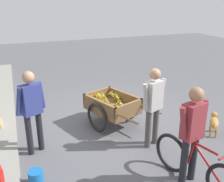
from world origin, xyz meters
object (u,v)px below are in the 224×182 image
object	(u,v)px
fruit_cart	(112,107)
dog	(214,122)
bicycle	(196,167)
bystander_person	(31,106)
vendor_person	(153,101)
cyclist_person	(192,128)
plastic_bucket	(36,178)

from	to	relation	value
fruit_cart	dog	size ratio (longest dim) A/B	3.37
bicycle	dog	size ratio (longest dim) A/B	3.02
bystander_person	bicycle	bearing A→B (deg)	-130.87
vendor_person	cyclist_person	xyz separation A→B (m)	(-1.14, 0.00, 0.01)
bicycle	dog	bearing A→B (deg)	-49.59
fruit_cart	bicycle	bearing A→B (deg)	-169.54
vendor_person	bystander_person	distance (m)	2.21
cyclist_person	bystander_person	size ratio (longest dim) A/B	1.00
vendor_person	plastic_bucket	size ratio (longest dim) A/B	6.39
dog	plastic_bucket	world-z (taller)	dog
bicycle	bystander_person	distance (m)	2.92
vendor_person	plastic_bucket	xyz separation A→B (m)	(-0.36, 2.22, -0.80)
fruit_cart	bystander_person	bearing A→B (deg)	106.21
cyclist_person	plastic_bucket	xyz separation A→B (m)	(0.78, 2.22, -0.82)
plastic_bucket	bicycle	bearing A→B (deg)	-112.29
dog	plastic_bucket	size ratio (longest dim) A/B	2.21
fruit_cart	plastic_bucket	xyz separation A→B (m)	(-1.45, 1.82, -0.32)
fruit_cart	vendor_person	distance (m)	1.25
bicycle	cyclist_person	world-z (taller)	cyclist_person
cyclist_person	plastic_bucket	bearing A→B (deg)	70.69
cyclist_person	plastic_bucket	world-z (taller)	cyclist_person
fruit_cart	plastic_bucket	bearing A→B (deg)	128.48
bystander_person	cyclist_person	bearing A→B (deg)	-129.05
cyclist_person	dog	size ratio (longest dim) A/B	2.93
vendor_person	cyclist_person	world-z (taller)	cyclist_person
plastic_bucket	fruit_cart	bearing A→B (deg)	-51.52
vendor_person	dog	distance (m)	1.59
bicycle	plastic_bucket	size ratio (longest dim) A/B	6.68
dog	plastic_bucket	distance (m)	3.69
bicycle	bystander_person	size ratio (longest dim) A/B	1.04
bicycle	fruit_cart	bearing A→B (deg)	10.46
cyclist_person	dog	world-z (taller)	cyclist_person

